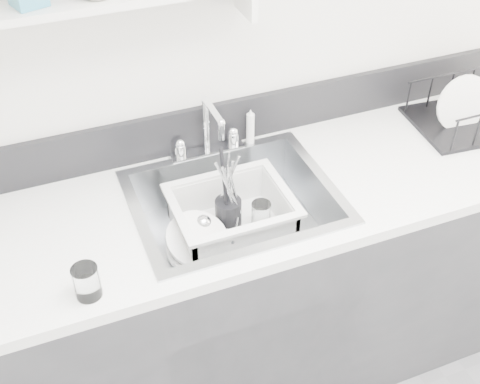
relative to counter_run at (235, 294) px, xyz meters
name	(u,v)px	position (x,y,z in m)	size (l,w,h in m)	color
room_shell	(442,122)	(0.00, -0.80, 1.22)	(3.50, 3.00, 2.60)	silver
counter_run	(235,294)	(0.00, 0.00, 0.00)	(3.20, 0.62, 0.92)	#2B2B2F
backsplash	(202,127)	(0.00, 0.30, 0.54)	(3.20, 0.02, 0.16)	black
sink	(234,218)	(0.00, 0.00, 0.37)	(0.64, 0.52, 0.20)	silver
faucet	(208,140)	(0.00, 0.25, 0.52)	(0.26, 0.18, 0.23)	silver
side_sprayer	(250,127)	(0.16, 0.25, 0.53)	(0.03, 0.03, 0.14)	silver
wall_shelf	(77,5)	(-0.35, 0.23, 1.05)	(1.00, 0.16, 0.12)	silver
wash_tub	(232,216)	(0.00, 0.02, 0.37)	(0.38, 0.31, 0.15)	silver
plate_stack	(200,244)	(-0.13, -0.03, 0.33)	(0.24, 0.24, 0.10)	white
utensil_cup	(228,212)	(-0.01, 0.04, 0.37)	(0.09, 0.09, 0.29)	black
ladle	(222,229)	(-0.04, -0.01, 0.34)	(0.25, 0.09, 0.07)	silver
tumbler_in_tub	(261,215)	(0.10, 0.00, 0.35)	(0.07, 0.07, 0.09)	white
tumbler_counter	(87,282)	(-0.50, -0.23, 0.51)	(0.07, 0.07, 0.10)	white
dish_rack	(474,106)	(0.96, 0.08, 0.53)	(0.42, 0.31, 0.15)	black
bowl_small	(262,235)	(0.07, -0.06, 0.32)	(0.11, 0.11, 0.03)	white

